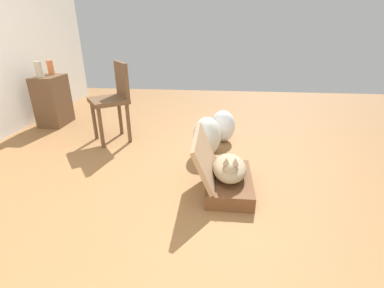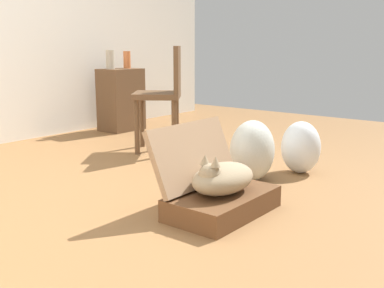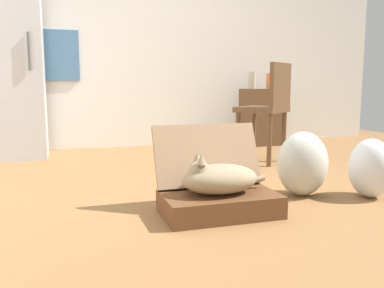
% 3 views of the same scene
% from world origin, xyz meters
% --- Properties ---
extents(ground_plane, '(7.68, 7.68, 0.00)m').
position_xyz_m(ground_plane, '(0.00, 0.00, 0.00)').
color(ground_plane, olive).
rests_on(ground_plane, ground).
extents(suitcase_base, '(0.65, 0.39, 0.12)m').
position_xyz_m(suitcase_base, '(-0.05, -0.58, 0.06)').
color(suitcase_base, brown).
rests_on(suitcase_base, ground).
extents(suitcase_lid, '(0.65, 0.19, 0.37)m').
position_xyz_m(suitcase_lid, '(-0.05, -0.36, 0.31)').
color(suitcase_lid, '#9B7756').
rests_on(suitcase_lid, suitcase_base).
extents(cat, '(0.52, 0.28, 0.24)m').
position_xyz_m(cat, '(-0.07, -0.57, 0.21)').
color(cat, '#998466').
rests_on(cat, suitcase_base).
extents(plastic_bag_white, '(0.34, 0.30, 0.43)m').
position_xyz_m(plastic_bag_white, '(0.62, -0.35, 0.21)').
color(plastic_bag_white, silver).
rests_on(plastic_bag_white, ground).
extents(plastic_bag_clear, '(0.27, 0.29, 0.39)m').
position_xyz_m(plastic_bag_clear, '(1.02, -0.53, 0.19)').
color(plastic_bag_clear, silver).
rests_on(plastic_bag_clear, ground).
extents(side_table, '(0.44, 0.33, 0.68)m').
position_xyz_m(side_table, '(1.43, 1.85, 0.34)').
color(side_table, brown).
rests_on(side_table, ground).
extents(vase_tall, '(0.09, 0.09, 0.20)m').
position_xyz_m(vase_tall, '(1.32, 1.88, 0.78)').
color(vase_tall, '#B7AD99').
rests_on(vase_tall, side_table).
extents(vase_short, '(0.08, 0.08, 0.19)m').
position_xyz_m(vase_short, '(1.54, 1.85, 0.78)').
color(vase_short, '#CC6B38').
rests_on(vase_short, side_table).
extents(chair, '(0.56, 0.56, 0.93)m').
position_xyz_m(chair, '(0.95, 0.77, 0.52)').
color(chair, brown).
rests_on(chair, ground).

